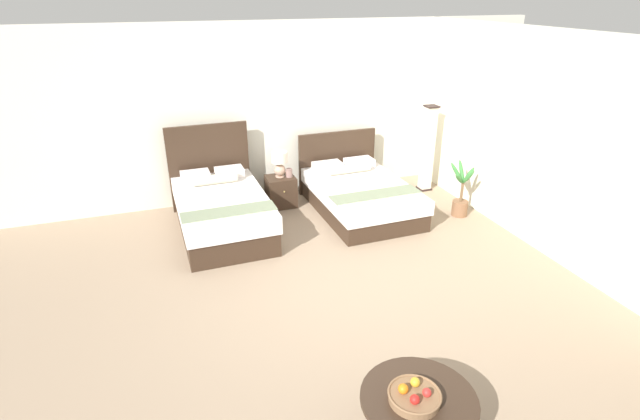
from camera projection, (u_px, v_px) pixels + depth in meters
name	position (u px, v px, depth m)	size (l,w,h in m)	color
ground_plane	(342.00, 289.00, 5.80)	(9.49, 10.01, 0.02)	gray
wall_back	(272.00, 112.00, 7.96)	(9.49, 0.12, 2.84)	silver
wall_side_right	(539.00, 141.00, 6.43)	(0.12, 5.61, 2.84)	silver
bed_near_window	(222.00, 209.00, 7.06)	(1.29, 2.06, 1.37)	#37271B
bed_near_corner	(359.00, 194.00, 7.74)	(1.42, 2.11, 1.06)	#37271B
nightstand	(281.00, 191.00, 7.92)	(0.46, 0.43, 0.50)	#37271B
table_lamp	(280.00, 162.00, 7.73)	(0.26, 0.26, 0.42)	tan
vase	(289.00, 173.00, 7.79)	(0.10, 0.10, 0.14)	gray
coffee_table	(418.00, 409.00, 3.70)	(0.89, 0.89, 0.46)	#37271B
fruit_bowl	(414.00, 396.00, 3.60)	(0.40, 0.40, 0.14)	brown
floor_lamp_corner	(428.00, 149.00, 8.37)	(0.21, 0.21, 1.50)	black
potted_palm	(461.00, 198.00, 7.56)	(0.46, 0.47, 0.86)	brown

